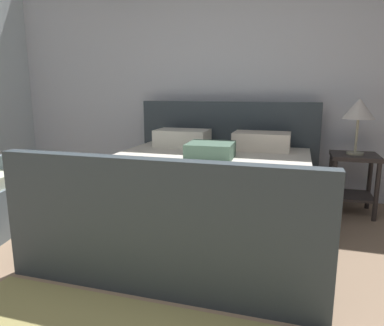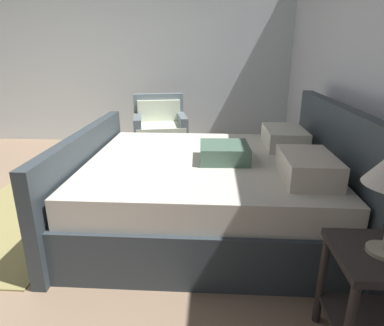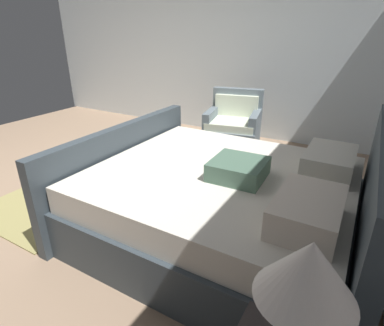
% 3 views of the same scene
% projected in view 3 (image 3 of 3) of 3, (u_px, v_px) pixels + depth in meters
% --- Properties ---
extents(ground_plane, '(5.78, 6.37, 0.02)m').
position_uv_depth(ground_plane, '(66.00, 188.00, 3.55)').
color(ground_plane, '#9A7D63').
extents(wall_side_left, '(0.12, 6.49, 2.74)m').
position_uv_depth(wall_side_left, '(193.00, 49.00, 5.34)').
color(wall_side_left, white).
rests_on(wall_side_left, ground).
extents(bed, '(2.00, 2.24, 1.09)m').
position_uv_depth(bed, '(225.00, 202.00, 2.57)').
color(bed, '#353F46').
rests_on(bed, ground).
extents(table_lamp_right, '(0.30, 0.30, 0.54)m').
position_uv_depth(table_lamp_right, '(308.00, 274.00, 0.87)').
color(table_lamp_right, '#B7B293').
rests_on(table_lamp_right, nightstand_right).
extents(armchair, '(0.86, 0.85, 0.90)m').
position_uv_depth(armchair, '(233.00, 130.00, 4.40)').
color(armchair, slate).
rests_on(armchair, ground).
extents(area_rug, '(2.00, 1.16, 0.01)m').
position_uv_depth(area_rug, '(82.00, 187.00, 3.53)').
color(area_rug, '#9E9357').
rests_on(area_rug, ground).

